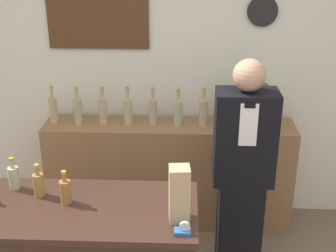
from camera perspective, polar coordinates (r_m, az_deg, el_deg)
name	(u,v)px	position (r m, az deg, el deg)	size (l,w,h in m)	color
back_wall	(162,66)	(3.96, -0.78, 7.36)	(5.20, 0.09, 2.70)	silver
back_shelf	(169,174)	(4.06, 0.15, -5.85)	(2.08, 0.38, 0.92)	#8E6642
shopkeeper	(242,173)	(3.36, 9.05, -5.73)	(0.42, 0.26, 1.65)	black
potted_plant	(257,101)	(3.82, 10.80, 2.95)	(0.29, 0.29, 0.38)	#9E998E
paper_bag	(179,194)	(2.55, 1.39, -8.32)	(0.12, 0.12, 0.33)	tan
tape_dispenser	(183,230)	(2.53, 1.87, -12.53)	(0.09, 0.06, 0.07)	#2D66A8
counter_bottle_1	(14,177)	(3.05, -18.29, -5.91)	(0.07, 0.07, 0.21)	#AFB083
counter_bottle_2	(39,184)	(2.92, -15.50, -6.83)	(0.07, 0.07, 0.21)	olive
counter_bottle_3	(65,191)	(2.81, -12.39, -7.73)	(0.07, 0.07, 0.21)	#9A6835
shelf_bottle_0	(53,109)	(3.97, -13.81, 2.01)	(0.07, 0.07, 0.32)	tan
shelf_bottle_1	(78,110)	(3.91, -10.94, 1.94)	(0.07, 0.07, 0.32)	tan
shelf_bottle_2	(103,110)	(3.88, -7.94, 1.96)	(0.07, 0.07, 0.32)	tan
shelf_bottle_3	(128,110)	(3.85, -4.91, 1.94)	(0.07, 0.07, 0.32)	tan
shelf_bottle_4	(153,111)	(3.83, -1.85, 1.89)	(0.07, 0.07, 0.32)	tan
shelf_bottle_5	(178,112)	(3.80, 1.24, 1.73)	(0.07, 0.07, 0.32)	tan
shelf_bottle_6	(203,112)	(3.82, 4.34, 1.77)	(0.07, 0.07, 0.32)	tan
shelf_bottle_7	(229,112)	(3.84, 7.42, 1.74)	(0.07, 0.07, 0.32)	tan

